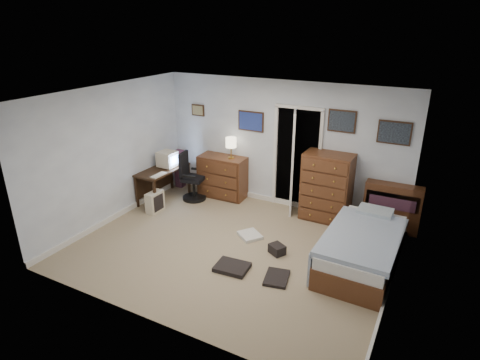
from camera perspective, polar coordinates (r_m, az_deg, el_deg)
name	(u,v)px	position (r m, az deg, el deg)	size (l,w,h in m)	color
floor	(232,248)	(6.76, -1.11, -9.64)	(5.00, 4.00, 0.02)	tan
computer_desk	(160,175)	(8.48, -11.31, 0.67)	(0.58, 1.20, 0.68)	black
crt_monitor	(167,159)	(8.41, -10.30, 2.94)	(0.36, 0.34, 0.33)	beige
keyboard	(159,175)	(8.01, -11.49, 0.68)	(0.14, 0.36, 0.02)	beige
pc_tower	(155,202)	(8.04, -12.00, -3.05)	(0.20, 0.39, 0.41)	beige
office_chair	(191,181)	(8.41, -6.96, -0.21)	(0.57, 0.57, 1.01)	black
media_stack	(180,169)	(9.08, -8.56, 1.62)	(0.17, 0.17, 0.85)	maroon
low_dresser	(223,176)	(8.48, -2.43, 0.50)	(1.00, 0.50, 0.89)	brown
table_lamp	(231,143)	(8.14, -1.29, 5.26)	(0.23, 0.23, 0.43)	gold
doorway	(302,155)	(8.12, 8.78, 3.47)	(0.96, 1.12, 2.05)	black
tall_dresser	(327,187)	(7.58, 12.23, -0.99)	(0.88, 0.52, 1.29)	brown
headboard_bookcase	(392,206)	(7.57, 20.80, -3.52)	(0.97, 0.27, 0.87)	brown
bed	(362,248)	(6.43, 16.91, -9.21)	(1.09, 1.98, 0.64)	brown
wall_posters	(310,123)	(7.58, 9.94, 7.96)	(4.38, 0.04, 0.60)	#331E11
floor_clutter	(254,258)	(6.42, 2.05, -10.97)	(1.36, 1.46, 0.15)	black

